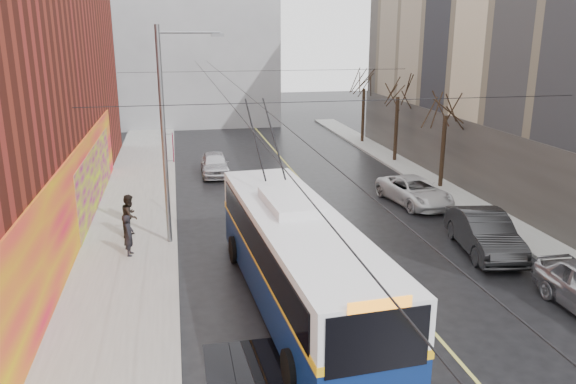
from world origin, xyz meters
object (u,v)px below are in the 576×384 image
at_px(tree_near, 447,102).
at_px(parked_car_c, 414,191).
at_px(trolleybus, 297,258).
at_px(streetlight_pole, 167,132).
at_px(parked_car_b, 484,233).
at_px(pedestrian_a, 129,235).
at_px(pedestrian_b, 130,215).
at_px(following_car, 215,164).
at_px(tree_mid, 398,85).
at_px(tree_far, 364,79).

relative_size(tree_near, parked_car_c, 1.29).
bearing_deg(trolleybus, streetlight_pole, 117.78).
bearing_deg(parked_car_b, parked_car_c, 99.50).
xyz_separation_m(pedestrian_a, pedestrian_b, (-0.10, 2.24, 0.10)).
xyz_separation_m(trolleybus, parked_car_c, (8.46, 9.97, -1.01)).
bearing_deg(parked_car_c, parked_car_b, -97.85).
xyz_separation_m(streetlight_pole, parked_car_b, (12.45, -3.37, -4.01)).
relative_size(streetlight_pole, pedestrian_b, 4.82).
height_order(streetlight_pole, following_car, streetlight_pole).
distance_m(tree_mid, parked_car_b, 17.16).
height_order(tree_far, trolleybus, tree_far).
height_order(parked_car_b, pedestrian_b, pedestrian_b).
bearing_deg(pedestrian_a, parked_car_b, -93.20).
relative_size(following_car, pedestrian_b, 2.27).
xyz_separation_m(streetlight_pole, parked_car_c, (12.42, 3.48, -4.16)).
distance_m(tree_mid, pedestrian_b, 21.18).
bearing_deg(tree_mid, parked_car_b, -99.32).
distance_m(streetlight_pole, tree_far, 25.09).
height_order(pedestrian_a, pedestrian_b, pedestrian_b).
xyz_separation_m(trolleybus, following_car, (-1.35, 18.22, -0.98)).
height_order(streetlight_pole, pedestrian_b, streetlight_pole).
relative_size(tree_mid, pedestrian_b, 3.58).
bearing_deg(pedestrian_a, tree_mid, -44.44).
xyz_separation_m(parked_car_b, pedestrian_a, (-14.16, 2.14, 0.15)).
height_order(trolleybus, pedestrian_b, trolleybus).
distance_m(tree_mid, parked_car_c, 10.90).
xyz_separation_m(tree_mid, trolleybus, (-11.18, -19.49, -3.55)).
bearing_deg(tree_mid, pedestrian_a, -139.82).
height_order(tree_near, pedestrian_a, tree_near).
relative_size(streetlight_pole, parked_car_c, 1.81).
height_order(tree_mid, tree_far, tree_mid).
xyz_separation_m(trolleybus, parked_car_b, (8.49, 3.13, -0.86)).
bearing_deg(tree_near, pedestrian_a, -156.78).
bearing_deg(following_car, tree_far, 34.35).
relative_size(streetlight_pole, pedestrian_a, 5.40).
relative_size(tree_far, trolleybus, 0.50).
height_order(tree_far, pedestrian_a, tree_far).
bearing_deg(tree_far, parked_car_b, -96.56).
bearing_deg(pedestrian_b, following_car, -7.92).
bearing_deg(tree_far, pedestrian_b, -131.75).
relative_size(tree_far, pedestrian_a, 3.94).
xyz_separation_m(tree_near, parked_car_b, (-2.69, -9.37, -4.14)).
distance_m(trolleybus, parked_car_b, 9.09).
distance_m(tree_near, pedestrian_a, 18.76).
distance_m(trolleybus, pedestrian_b, 9.49).
xyz_separation_m(streetlight_pole, tree_near, (15.14, 6.00, 0.13)).
bearing_deg(pedestrian_a, tree_near, -61.40).
xyz_separation_m(tree_far, following_car, (-12.52, -8.27, -4.42)).
height_order(streetlight_pole, parked_car_b, streetlight_pole).
bearing_deg(tree_far, streetlight_pole, -127.12).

